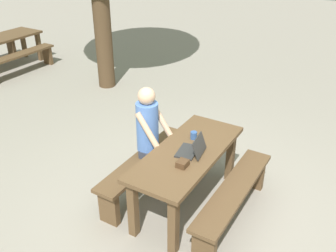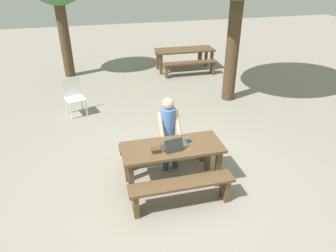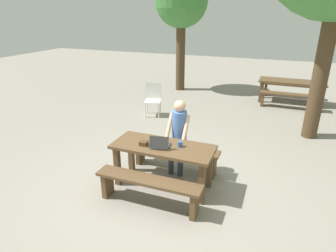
{
  "view_description": "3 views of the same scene",
  "coord_description": "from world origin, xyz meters",
  "px_view_note": "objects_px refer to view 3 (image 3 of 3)",
  "views": [
    {
      "loc": [
        -3.19,
        -1.64,
        3.02
      ],
      "look_at": [
        -0.01,
        0.25,
        1.01
      ],
      "focal_mm": 40.21,
      "sensor_mm": 36.0,
      "label": 1
    },
    {
      "loc": [
        -1.12,
        -4.17,
        3.49
      ],
      "look_at": [
        -0.01,
        0.25,
        1.01
      ],
      "focal_mm": 33.18,
      "sensor_mm": 36.0,
      "label": 2
    },
    {
      "loc": [
        1.63,
        -3.94,
        2.81
      ],
      "look_at": [
        -0.01,
        0.25,
        1.01
      ],
      "focal_mm": 30.94,
      "sensor_mm": 36.0,
      "label": 3
    }
  ],
  "objects_px": {
    "laptop": "(160,144)",
    "coffee_mug": "(180,144)",
    "person_seated": "(179,132)",
    "picnic_table_front": "(163,153)",
    "plastic_chair": "(153,98)",
    "picnic_table_mid": "(292,84)",
    "tree_left": "(181,3)",
    "small_pouch": "(144,143)"
  },
  "relations": [
    {
      "from": "person_seated",
      "to": "tree_left",
      "type": "bearing_deg",
      "value": 108.8
    },
    {
      "from": "plastic_chair",
      "to": "picnic_table_mid",
      "type": "bearing_deg",
      "value": 19.44
    },
    {
      "from": "picnic_table_mid",
      "to": "plastic_chair",
      "type": "bearing_deg",
      "value": -143.65
    },
    {
      "from": "coffee_mug",
      "to": "small_pouch",
      "type": "bearing_deg",
      "value": -163.99
    },
    {
      "from": "coffee_mug",
      "to": "picnic_table_mid",
      "type": "height_order",
      "value": "coffee_mug"
    },
    {
      "from": "tree_left",
      "to": "laptop",
      "type": "bearing_deg",
      "value": -73.75
    },
    {
      "from": "picnic_table_front",
      "to": "laptop",
      "type": "height_order",
      "value": "laptop"
    },
    {
      "from": "picnic_table_front",
      "to": "coffee_mug",
      "type": "xyz_separation_m",
      "value": [
        0.27,
        0.06,
        0.18
      ]
    },
    {
      "from": "picnic_table_front",
      "to": "tree_left",
      "type": "relative_size",
      "value": 0.42
    },
    {
      "from": "laptop",
      "to": "tree_left",
      "type": "bearing_deg",
      "value": -82.63
    },
    {
      "from": "tree_left",
      "to": "picnic_table_mid",
      "type": "bearing_deg",
      "value": -4.91
    },
    {
      "from": "laptop",
      "to": "tree_left",
      "type": "xyz_separation_m",
      "value": [
        -1.85,
        6.33,
        2.23
      ]
    },
    {
      "from": "plastic_chair",
      "to": "picnic_table_mid",
      "type": "height_order",
      "value": "plastic_chair"
    },
    {
      "from": "laptop",
      "to": "coffee_mug",
      "type": "relative_size",
      "value": 3.86
    },
    {
      "from": "person_seated",
      "to": "picnic_table_mid",
      "type": "bearing_deg",
      "value": 70.24
    },
    {
      "from": "picnic_table_front",
      "to": "small_pouch",
      "type": "relative_size",
      "value": 13.5
    },
    {
      "from": "picnic_table_front",
      "to": "small_pouch",
      "type": "bearing_deg",
      "value": -161.53
    },
    {
      "from": "laptop",
      "to": "person_seated",
      "type": "relative_size",
      "value": 0.25
    },
    {
      "from": "picnic_table_front",
      "to": "person_seated",
      "type": "xyz_separation_m",
      "value": [
        0.08,
        0.55,
        0.17
      ]
    },
    {
      "from": "picnic_table_front",
      "to": "coffee_mug",
      "type": "bearing_deg",
      "value": 13.23
    },
    {
      "from": "small_pouch",
      "to": "person_seated",
      "type": "bearing_deg",
      "value": 59.87
    },
    {
      "from": "plastic_chair",
      "to": "tree_left",
      "type": "height_order",
      "value": "tree_left"
    },
    {
      "from": "plastic_chair",
      "to": "tree_left",
      "type": "distance_m",
      "value": 3.93
    },
    {
      "from": "person_seated",
      "to": "tree_left",
      "type": "distance_m",
      "value": 6.44
    },
    {
      "from": "picnic_table_front",
      "to": "plastic_chair",
      "type": "distance_m",
      "value": 3.67
    },
    {
      "from": "small_pouch",
      "to": "coffee_mug",
      "type": "xyz_separation_m",
      "value": [
        0.57,
        0.16,
        0.01
      ]
    },
    {
      "from": "picnic_table_mid",
      "to": "picnic_table_front",
      "type": "bearing_deg",
      "value": -108.34
    },
    {
      "from": "plastic_chair",
      "to": "coffee_mug",
      "type": "bearing_deg",
      "value": -75.67
    },
    {
      "from": "person_seated",
      "to": "plastic_chair",
      "type": "height_order",
      "value": "person_seated"
    },
    {
      "from": "picnic_table_mid",
      "to": "coffee_mug",
      "type": "bearing_deg",
      "value": -106.12
    },
    {
      "from": "plastic_chair",
      "to": "picnic_table_mid",
      "type": "relative_size",
      "value": 0.46
    },
    {
      "from": "picnic_table_mid",
      "to": "tree_left",
      "type": "bearing_deg",
      "value": 175.48
    },
    {
      "from": "person_seated",
      "to": "tree_left",
      "type": "height_order",
      "value": "tree_left"
    },
    {
      "from": "person_seated",
      "to": "picnic_table_mid",
      "type": "height_order",
      "value": "person_seated"
    },
    {
      "from": "coffee_mug",
      "to": "tree_left",
      "type": "height_order",
      "value": "tree_left"
    },
    {
      "from": "laptop",
      "to": "picnic_table_mid",
      "type": "height_order",
      "value": "laptop"
    },
    {
      "from": "coffee_mug",
      "to": "plastic_chair",
      "type": "bearing_deg",
      "value": 120.85
    },
    {
      "from": "small_pouch",
      "to": "plastic_chair",
      "type": "distance_m",
      "value": 3.65
    },
    {
      "from": "small_pouch",
      "to": "person_seated",
      "type": "height_order",
      "value": "person_seated"
    },
    {
      "from": "coffee_mug",
      "to": "tree_left",
      "type": "xyz_separation_m",
      "value": [
        -2.14,
        6.2,
        2.23
      ]
    },
    {
      "from": "laptop",
      "to": "plastic_chair",
      "type": "height_order",
      "value": "laptop"
    },
    {
      "from": "laptop",
      "to": "small_pouch",
      "type": "xyz_separation_m",
      "value": [
        -0.28,
        -0.03,
        -0.02
      ]
    }
  ]
}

